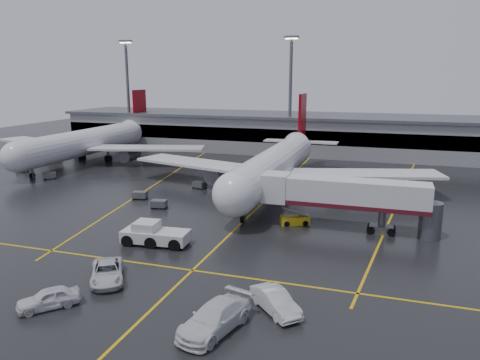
% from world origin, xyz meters
% --- Properties ---
extents(ground, '(220.00, 220.00, 0.00)m').
position_xyz_m(ground, '(0.00, 0.00, 0.00)').
color(ground, black).
rests_on(ground, ground).
extents(apron_line_centre, '(0.25, 90.00, 0.02)m').
position_xyz_m(apron_line_centre, '(0.00, 0.00, 0.01)').
color(apron_line_centre, gold).
rests_on(apron_line_centre, ground).
extents(apron_line_stop, '(60.00, 0.25, 0.02)m').
position_xyz_m(apron_line_stop, '(0.00, -22.00, 0.01)').
color(apron_line_stop, gold).
rests_on(apron_line_stop, ground).
extents(apron_line_left, '(9.99, 69.35, 0.02)m').
position_xyz_m(apron_line_left, '(-20.00, 10.00, 0.01)').
color(apron_line_left, gold).
rests_on(apron_line_left, ground).
extents(apron_line_right, '(7.57, 69.64, 0.02)m').
position_xyz_m(apron_line_right, '(18.00, 10.00, 0.01)').
color(apron_line_right, gold).
rests_on(apron_line_right, ground).
extents(terminal, '(122.00, 19.00, 8.60)m').
position_xyz_m(terminal, '(0.00, 47.93, 4.32)').
color(terminal, gray).
rests_on(terminal, ground).
extents(light_mast_left, '(3.00, 1.20, 25.45)m').
position_xyz_m(light_mast_left, '(-45.00, 42.00, 14.47)').
color(light_mast_left, '#595B60').
rests_on(light_mast_left, ground).
extents(light_mast_mid, '(3.00, 1.20, 25.45)m').
position_xyz_m(light_mast_mid, '(-5.00, 42.00, 14.47)').
color(light_mast_mid, '#595B60').
rests_on(light_mast_mid, ground).
extents(main_airliner, '(48.80, 45.60, 14.10)m').
position_xyz_m(main_airliner, '(0.00, 9.70, 4.21)').
color(main_airliner, silver).
rests_on(main_airliner, ground).
extents(second_airliner, '(48.80, 45.60, 14.10)m').
position_xyz_m(second_airliner, '(-42.00, 21.70, 4.21)').
color(second_airliner, silver).
rests_on(second_airliner, ground).
extents(jet_bridge, '(19.90, 3.40, 6.05)m').
position_xyz_m(jet_bridge, '(11.87, -6.00, 3.93)').
color(jet_bridge, silver).
rests_on(jet_bridge, ground).
extents(pushback_tractor, '(7.20, 3.52, 2.50)m').
position_xyz_m(pushback_tractor, '(-6.59, -16.98, 0.99)').
color(pushback_tractor, silver).
rests_on(pushback_tractor, ground).
extents(belt_loader, '(3.64, 2.67, 2.13)m').
position_xyz_m(belt_loader, '(6.15, -5.88, 0.52)').
color(belt_loader, gold).
rests_on(belt_loader, ground).
extents(service_van_a, '(5.26, 6.23, 1.59)m').
position_xyz_m(service_van_a, '(-6.07, -26.25, 0.79)').
color(service_van_a, silver).
rests_on(service_van_a, ground).
extents(service_van_b, '(4.27, 7.04, 1.91)m').
position_xyz_m(service_van_b, '(5.60, -30.83, 0.95)').
color(service_van_b, silver).
rests_on(service_van_b, ground).
extents(service_van_c, '(4.83, 4.85, 1.67)m').
position_xyz_m(service_van_c, '(8.96, -26.92, 0.84)').
color(service_van_c, silver).
rests_on(service_van_c, ground).
extents(service_van_d, '(4.46, 4.61, 1.56)m').
position_xyz_m(service_van_d, '(-7.57, -31.76, 0.78)').
color(service_van_d, silver).
rests_on(service_van_d, ground).
extents(baggage_cart_a, '(2.18, 1.59, 1.12)m').
position_xyz_m(baggage_cart_a, '(-12.45, -4.79, 0.63)').
color(baggage_cart_a, '#595B60').
rests_on(baggage_cart_a, ground).
extents(baggage_cart_b, '(2.22, 1.68, 1.12)m').
position_xyz_m(baggage_cart_b, '(-17.27, -1.44, 0.63)').
color(baggage_cart_b, '#595B60').
rests_on(baggage_cart_b, ground).
extents(baggage_cart_c, '(2.29, 1.81, 1.12)m').
position_xyz_m(baggage_cart_c, '(-11.72, 7.22, 0.63)').
color(baggage_cart_c, '#595B60').
rests_on(baggage_cart_c, ground).
extents(baggage_cart_d, '(2.03, 1.34, 1.12)m').
position_xyz_m(baggage_cart_d, '(-47.59, 8.72, 0.63)').
color(baggage_cart_d, '#595B60').
rests_on(baggage_cart_d, ground).
extents(baggage_cart_e, '(2.36, 2.30, 1.12)m').
position_xyz_m(baggage_cart_e, '(-38.74, 5.45, 0.63)').
color(baggage_cart_e, '#595B60').
rests_on(baggage_cart_e, ground).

